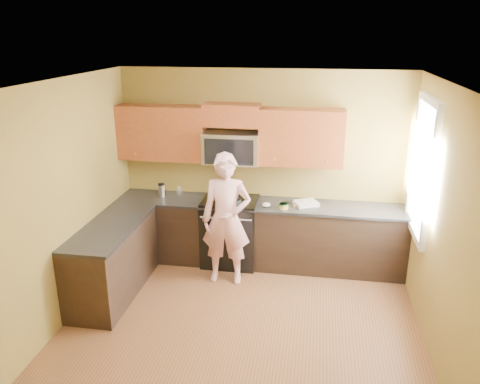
% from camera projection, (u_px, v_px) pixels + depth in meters
% --- Properties ---
extents(floor, '(4.00, 4.00, 0.00)m').
position_uv_depth(floor, '(239.00, 333.00, 5.25)').
color(floor, brown).
rests_on(floor, ground).
extents(ceiling, '(4.00, 4.00, 0.00)m').
position_uv_depth(ceiling, '(238.00, 85.00, 4.37)').
color(ceiling, white).
rests_on(ceiling, ground).
extents(wall_back, '(4.00, 0.00, 4.00)m').
position_uv_depth(wall_back, '(262.00, 167.00, 6.67)').
color(wall_back, olive).
rests_on(wall_back, ground).
extents(wall_front, '(4.00, 0.00, 4.00)m').
position_uv_depth(wall_front, '(185.00, 341.00, 2.94)').
color(wall_front, olive).
rests_on(wall_front, ground).
extents(wall_left, '(0.00, 4.00, 4.00)m').
position_uv_depth(wall_left, '(56.00, 209.00, 5.12)').
color(wall_left, olive).
rests_on(wall_left, ground).
extents(wall_right, '(0.00, 4.00, 4.00)m').
position_uv_depth(wall_right, '(446.00, 233.00, 4.50)').
color(wall_right, olive).
rests_on(wall_right, ground).
extents(cabinet_back_run, '(4.00, 0.60, 0.88)m').
position_uv_depth(cabinet_back_run, '(259.00, 234.00, 6.69)').
color(cabinet_back_run, black).
rests_on(cabinet_back_run, floor).
extents(cabinet_left_run, '(0.60, 1.60, 0.88)m').
position_uv_depth(cabinet_left_run, '(113.00, 261.00, 5.93)').
color(cabinet_left_run, black).
rests_on(cabinet_left_run, floor).
extents(countertop_back, '(4.00, 0.62, 0.04)m').
position_uv_depth(countertop_back, '(259.00, 204.00, 6.53)').
color(countertop_back, black).
rests_on(countertop_back, cabinet_back_run).
extents(countertop_left, '(0.62, 1.60, 0.04)m').
position_uv_depth(countertop_left, '(110.00, 227.00, 5.77)').
color(countertop_left, black).
rests_on(countertop_left, cabinet_left_run).
extents(stove, '(0.76, 0.65, 0.95)m').
position_uv_depth(stove, '(230.00, 231.00, 6.72)').
color(stove, black).
rests_on(stove, floor).
extents(microwave, '(0.76, 0.40, 0.42)m').
position_uv_depth(microwave, '(232.00, 162.00, 6.52)').
color(microwave, silver).
rests_on(microwave, wall_back).
extents(upper_cab_left, '(1.22, 0.33, 0.75)m').
position_uv_depth(upper_cab_left, '(163.00, 159.00, 6.70)').
color(upper_cab_left, brown).
rests_on(upper_cab_left, wall_back).
extents(upper_cab_right, '(1.12, 0.33, 0.75)m').
position_uv_depth(upper_cab_right, '(300.00, 165.00, 6.40)').
color(upper_cab_right, brown).
rests_on(upper_cab_right, wall_back).
extents(upper_cab_over_mw, '(0.76, 0.33, 0.30)m').
position_uv_depth(upper_cab_over_mw, '(232.00, 115.00, 6.34)').
color(upper_cab_over_mw, brown).
rests_on(upper_cab_over_mw, wall_back).
extents(window, '(0.06, 1.06, 1.66)m').
position_uv_depth(window, '(423.00, 168.00, 5.52)').
color(window, white).
rests_on(window, wall_right).
extents(woman, '(0.65, 0.44, 1.74)m').
position_uv_depth(woman, '(226.00, 219.00, 6.09)').
color(woman, pink).
rests_on(woman, floor).
extents(frying_pan, '(0.41, 0.54, 0.06)m').
position_uv_depth(frying_pan, '(231.00, 202.00, 6.45)').
color(frying_pan, black).
rests_on(frying_pan, stove).
extents(butter_tub, '(0.15, 0.15, 0.09)m').
position_uv_depth(butter_tub, '(284.00, 209.00, 6.32)').
color(butter_tub, yellow).
rests_on(butter_tub, countertop_back).
extents(toast_slice, '(0.12, 0.12, 0.01)m').
position_uv_depth(toast_slice, '(297.00, 205.00, 6.41)').
color(toast_slice, '#B27F47').
rests_on(toast_slice, countertop_back).
extents(napkin_a, '(0.13, 0.14, 0.06)m').
position_uv_depth(napkin_a, '(266.00, 205.00, 6.36)').
color(napkin_a, silver).
rests_on(napkin_a, countertop_back).
extents(napkin_b, '(0.16, 0.17, 0.07)m').
position_uv_depth(napkin_b, '(302.00, 203.00, 6.43)').
color(napkin_b, silver).
rests_on(napkin_b, countertop_back).
extents(dish_towel, '(0.37, 0.35, 0.05)m').
position_uv_depth(dish_towel, '(306.00, 203.00, 6.44)').
color(dish_towel, white).
rests_on(dish_towel, countertop_back).
extents(travel_mug, '(0.11, 0.11, 0.20)m').
position_uv_depth(travel_mug, '(162.00, 197.00, 6.77)').
color(travel_mug, silver).
rests_on(travel_mug, countertop_back).
extents(glass_a, '(0.08, 0.08, 0.12)m').
position_uv_depth(glass_a, '(161.00, 190.00, 6.84)').
color(glass_a, silver).
rests_on(glass_a, countertop_back).
extents(glass_c, '(0.09, 0.09, 0.12)m').
position_uv_depth(glass_c, '(179.00, 191.00, 6.84)').
color(glass_c, silver).
rests_on(glass_c, countertop_back).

